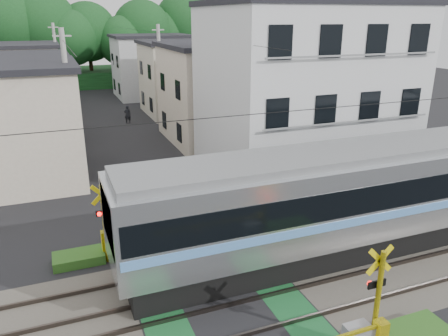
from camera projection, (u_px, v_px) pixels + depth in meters
name	position (u px, v px, depth m)	size (l,w,h in m)	color
ground	(220.00, 299.00, 13.89)	(120.00, 120.00, 0.00)	black
track_bed	(219.00, 298.00, 13.88)	(120.00, 120.00, 0.14)	#47423A
crossing_signal_near	(362.00, 333.00, 11.34)	(4.74, 0.65, 3.09)	yellow
crossing_signal_far	(118.00, 241.00, 15.98)	(4.74, 0.65, 3.09)	yellow
apartment_block	(303.00, 92.00, 23.66)	(10.20, 8.36, 9.30)	silver
houses_row	(109.00, 85.00, 35.71)	(22.07, 31.35, 6.80)	beige
tree_hill	(84.00, 39.00, 54.51)	(40.00, 11.90, 11.77)	#16441C
catenary	(384.00, 166.00, 14.79)	(60.00, 5.04, 7.00)	#2D2D33
utility_poles	(96.00, 80.00, 32.43)	(7.90, 42.00, 8.00)	#A5A5A0
pedestrian	(128.00, 114.00, 36.58)	(0.55, 0.36, 1.51)	black
weed_patches	(270.00, 283.00, 14.36)	(10.25, 8.80, 0.40)	#2D5E1E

